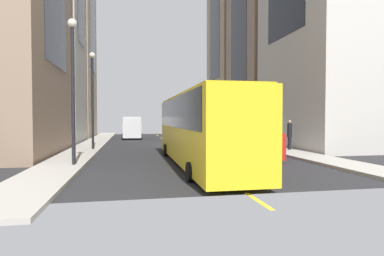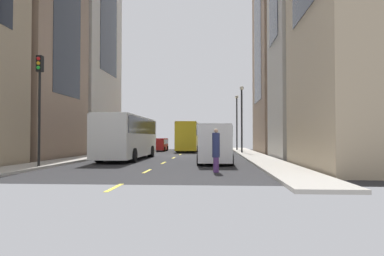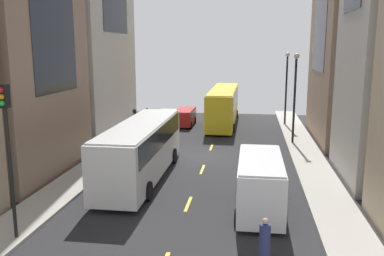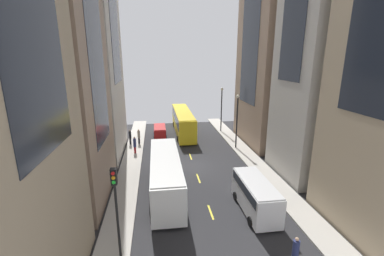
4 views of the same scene
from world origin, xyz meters
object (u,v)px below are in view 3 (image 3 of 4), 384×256
Objects in this scene: pedestrian_waiting_curb at (264,247)px; pedestrian_crossing_mid at (133,125)px; streetcar_yellow at (223,103)px; pedestrian_crossing_near at (147,118)px; pedestrian_walking_far at (135,118)px; traffic_light_near_corner at (7,134)px; delivery_van_white at (260,180)px; car_red_0 at (185,116)px; city_bus_white at (141,145)px.

pedestrian_crossing_mid is at bearing 143.22° from pedestrian_waiting_curb.
streetcar_yellow is 8.53m from pedestrian_crossing_near.
streetcar_yellow is 6.47× the size of pedestrian_walking_far.
pedestrian_crossing_near is 0.34× the size of traffic_light_near_corner.
delivery_van_white is at bearing 90.84° from pedestrian_crossing_near.
delivery_van_white reaches higher than pedestrian_walking_far.
traffic_light_near_corner is at bearing -96.09° from car_red_0.
traffic_light_near_corner is (-9.80, -4.61, 2.90)m from delivery_van_white.
car_red_0 is at bearing -120.30° from pedestrian_walking_far.
traffic_light_near_corner is at bearing 111.80° from pedestrian_walking_far.
car_red_0 is (-7.05, 21.20, -0.55)m from delivery_van_white.
pedestrian_waiting_curb is at bearing 133.67° from pedestrian_walking_far.
delivery_van_white is at bearing 116.39° from pedestrian_waiting_curb.
city_bus_white is 5.35× the size of pedestrian_walking_far.
city_bus_white is 0.83× the size of streetcar_yellow.
traffic_light_near_corner is (1.37, -22.17, 3.13)m from pedestrian_walking_far.
pedestrian_walking_far reaches higher than car_red_0.
pedestrian_crossing_near reaches higher than car_red_0.
delivery_van_white is 20.32m from pedestrian_crossing_near.
pedestrian_crossing_mid is (-7.01, -8.75, -0.85)m from streetcar_yellow.
streetcar_yellow reaches higher than pedestrian_crossing_near.
pedestrian_crossing_mid is at bearing 126.10° from delivery_van_white.
traffic_light_near_corner is at bearing -162.12° from pedestrian_waiting_curb.
pedestrian_crossing_mid is at bearing -114.74° from car_red_0.
streetcar_yellow is 2.37× the size of delivery_van_white.
car_red_0 is 26.18m from traffic_light_near_corner.
car_red_0 is 28.13m from pedestrian_waiting_curb.
streetcar_yellow is 6.51× the size of pedestrian_crossing_near.
pedestrian_walking_far is at bearing -145.96° from streetcar_yellow.
delivery_van_white is 1.32× the size of car_red_0.
streetcar_yellow is 28.35m from traffic_light_near_corner.
city_bus_white reaches higher than pedestrian_crossing_mid.
traffic_light_near_corner reaches higher than streetcar_yellow.
city_bus_white is at bearing 9.65° from pedestrian_crossing_mid.
city_bus_white is 14.05m from pedestrian_crossing_near.
pedestrian_walking_far is (-4.12, -3.63, 0.32)m from car_red_0.
traffic_light_near_corner reaches higher than city_bus_white.
city_bus_white is 7.96m from delivery_van_white.
pedestrian_crossing_mid is at bearing 56.50° from pedestrian_crossing_near.
pedestrian_walking_far is 3.54m from pedestrian_crossing_mid.
streetcar_yellow is at bearing 122.64° from pedestrian_waiting_curb.
city_bus_white is at bearing 74.28° from pedestrian_crossing_near.
streetcar_yellow is 6.48× the size of pedestrian_crossing_mid.
pedestrian_crossing_mid is 0.34× the size of traffic_light_near_corner.
traffic_light_near_corner is at bearing 61.88° from pedestrian_crossing_near.
pedestrian_waiting_curb is 25.75m from pedestrian_crossing_near.
traffic_light_near_corner is (-2.75, -25.81, 3.46)m from car_red_0.
traffic_light_near_corner is at bearing -103.32° from streetcar_yellow.
pedestrian_crossing_near is 22.52m from traffic_light_near_corner.
pedestrian_crossing_near is (-10.03, 23.72, 0.14)m from pedestrian_waiting_curb.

